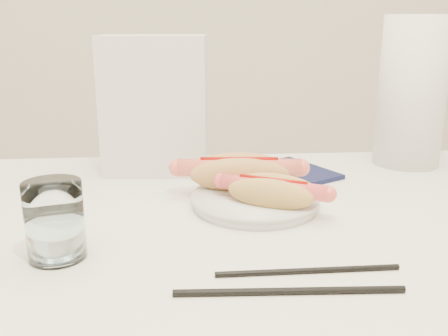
{
  "coord_description": "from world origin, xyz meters",
  "views": [
    {
      "loc": [
        -0.07,
        -0.65,
        1.03
      ],
      "look_at": [
        -0.02,
        0.06,
        0.82
      ],
      "focal_mm": 40.49,
      "sensor_mm": 36.0,
      "label": 1
    }
  ],
  "objects": [
    {
      "name": "table",
      "position": [
        0.0,
        0.0,
        0.69
      ],
      "size": [
        1.2,
        0.8,
        0.75
      ],
      "color": "white",
      "rests_on": "ground"
    },
    {
      "name": "plate",
      "position": [
        0.03,
        0.08,
        0.76
      ],
      "size": [
        0.24,
        0.24,
        0.02
      ],
      "primitive_type": "cylinder",
      "rotation": [
        0.0,
        0.0,
        0.3
      ],
      "color": "silver",
      "rests_on": "table"
    },
    {
      "name": "hotdog_left",
      "position": [
        0.01,
        0.13,
        0.79
      ],
      "size": [
        0.2,
        0.09,
        0.05
      ],
      "rotation": [
        0.0,
        0.0,
        -0.08
      ],
      "color": "tan",
      "rests_on": "plate"
    },
    {
      "name": "hotdog_right",
      "position": [
        0.05,
        0.05,
        0.79
      ],
      "size": [
        0.16,
        0.11,
        0.04
      ],
      "rotation": [
        0.0,
        0.0,
        -0.46
      ],
      "color": "tan",
      "rests_on": "plate"
    },
    {
      "name": "water_glass",
      "position": [
        -0.23,
        -0.07,
        0.8
      ],
      "size": [
        0.07,
        0.07,
        0.1
      ],
      "primitive_type": "cylinder",
      "color": "white",
      "rests_on": "table"
    },
    {
      "name": "chopstick_near",
      "position": [
        0.03,
        -0.18,
        0.75
      ],
      "size": [
        0.25,
        0.02,
        0.01
      ],
      "primitive_type": "cylinder",
      "rotation": [
        0.0,
        1.57,
        -0.04
      ],
      "color": "black",
      "rests_on": "table"
    },
    {
      "name": "chopstick_far",
      "position": [
        0.06,
        -0.14,
        0.75
      ],
      "size": [
        0.21,
        0.01,
        0.01
      ],
      "primitive_type": "cylinder",
      "rotation": [
        0.0,
        1.57,
        0.01
      ],
      "color": "black",
      "rests_on": "table"
    },
    {
      "name": "napkin_box",
      "position": [
        -0.13,
        0.29,
        0.88
      ],
      "size": [
        0.2,
        0.12,
        0.25
      ],
      "primitive_type": "cube",
      "rotation": [
        0.0,
        0.0,
        -0.08
      ],
      "color": "silver",
      "rests_on": "table"
    },
    {
      "name": "navy_napkin",
      "position": [
        0.1,
        0.24,
        0.75
      ],
      "size": [
        0.21,
        0.21,
        0.01
      ],
      "primitive_type": "cube",
      "rotation": [
        0.0,
        0.0,
        0.51
      ],
      "color": "#121639",
      "rests_on": "table"
    },
    {
      "name": "paper_towel_roll",
      "position": [
        0.36,
        0.31,
        0.89
      ],
      "size": [
        0.17,
        0.17,
        0.29
      ],
      "primitive_type": "cylinder",
      "rotation": [
        0.0,
        0.0,
        -0.41
      ],
      "color": "white",
      "rests_on": "table"
    }
  ]
}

